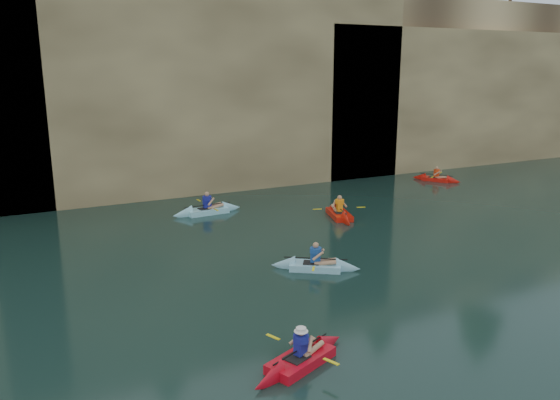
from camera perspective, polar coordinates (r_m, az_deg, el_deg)
name	(u,v)px	position (r m, az deg, el deg)	size (l,w,h in m)	color
cliff	(149,82)	(38.05, -13.54, 11.90)	(70.00, 16.00, 12.00)	tan
cliff_slab_center	(216,90)	(31.54, -6.71, 11.35)	(24.00, 2.40, 11.40)	tan
cliff_slab_east	(476,96)	(42.77, 19.80, 10.18)	(26.00, 2.40, 9.84)	tan
sea_cave_center	(114,172)	(29.83, -16.95, 2.78)	(3.50, 1.00, 3.20)	black
sea_cave_east	(341,144)	(34.84, 6.35, 5.86)	(5.00, 1.00, 4.50)	black
main_kayaker	(301,359)	(13.55, 2.18, -16.24)	(3.25, 2.06, 1.19)	red
kayaker_ltblue_near	(315,265)	(19.34, 3.72, -6.84)	(3.04, 2.40, 1.25)	#8CCFEA
kayaker_red_far	(339,214)	(26.11, 6.21, -1.43)	(2.48, 3.64, 1.31)	red
kayaker_ltblue_mid	(207,210)	(26.78, -7.60, -1.08)	(3.57, 2.62, 1.35)	#97E7FD
kayaker_extra_east	(436,179)	(35.62, 16.00, 2.15)	(2.16, 2.93, 1.15)	red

